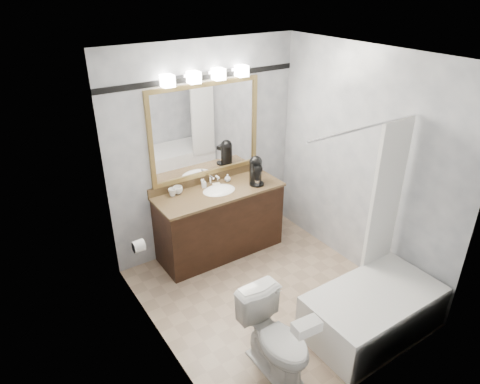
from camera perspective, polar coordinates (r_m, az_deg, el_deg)
name	(u,v)px	position (r m, az deg, el deg)	size (l,w,h in m)	color
room	(273,193)	(4.04, 4.48, -0.14)	(2.42, 2.62, 2.52)	tan
vanity	(220,220)	(5.17, -2.73, -3.79)	(1.53, 0.58, 0.97)	black
mirror	(206,131)	(4.94, -4.60, 8.16)	(1.40, 0.04, 1.10)	#A4864A
vanity_light_bar	(206,75)	(4.72, -4.56, 15.26)	(1.02, 0.14, 0.12)	silver
accent_stripe	(203,77)	(4.79, -4.94, 15.00)	(2.40, 0.01, 0.06)	black
bathtub	(373,305)	(4.40, 17.34, -14.13)	(1.30, 0.75, 1.96)	white
tp_roll	(139,246)	(4.37, -13.37, -7.01)	(0.12, 0.12, 0.11)	white
toilet	(276,338)	(3.81, 4.89, -18.83)	(0.40, 0.71, 0.72)	white
tissue_box	(307,327)	(3.35, 8.88, -17.33)	(0.22, 0.12, 0.09)	white
coffee_maker	(256,169)	(5.08, 2.12, 3.03)	(0.19, 0.22, 0.34)	black
cup_left	(178,190)	(4.93, -8.30, 0.26)	(0.11, 0.11, 0.09)	white
cup_right	(172,192)	(4.89, -9.01, -0.03)	(0.09, 0.09, 0.09)	white
soap_bottle_a	(204,183)	(5.03, -4.86, 1.19)	(0.05, 0.05, 0.11)	white
soap_bottle_b	(228,178)	(5.16, -1.67, 1.91)	(0.07, 0.07, 0.10)	white
soap_bar	(216,185)	(5.08, -3.17, 0.98)	(0.09, 0.06, 0.03)	beige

